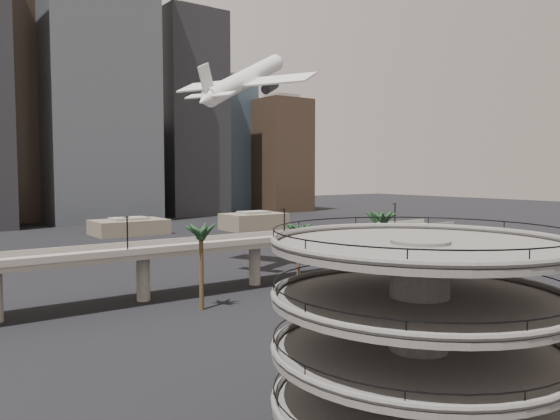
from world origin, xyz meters
TOP-DOWN VIEW (x-y plane):
  - ground at (0.00, 0.00)m, footprint 700.00×700.00m
  - parking_ramp at (-13.00, -4.00)m, footprint 22.20×22.20m
  - overpass at (0.00, 55.00)m, footprint 130.00×9.30m
  - palm_trees at (21.48, 47.47)m, footprint 54.40×18.40m
  - low_buildings at (6.89, 142.30)m, footprint 135.00×27.50m
  - skyline at (15.11, 217.08)m, footprint 269.00×86.00m
  - airborne_jet at (17.10, 67.62)m, footprint 32.07×30.44m
  - car_a at (7.21, 16.89)m, footprint 4.06×1.68m
  - car_b at (13.67, 17.08)m, footprint 4.64×1.66m
  - car_c at (22.35, 16.24)m, footprint 6.05×3.81m

SIDE VIEW (x-z plane):
  - ground at x=0.00m, z-range 0.00..0.00m
  - car_a at x=7.21m, z-range 0.00..1.37m
  - car_b at x=13.67m, z-range 0.00..1.52m
  - car_c at x=22.35m, z-range 0.00..1.63m
  - low_buildings at x=6.89m, z-range -0.54..6.26m
  - overpass at x=0.00m, z-range -0.01..14.69m
  - parking_ramp at x=-13.00m, z-range 1.16..18.51m
  - palm_trees at x=21.48m, z-range 4.30..18.30m
  - airborne_jet at x=17.10m, z-range 32.09..49.09m
  - skyline at x=15.11m, z-range -17.04..110.02m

